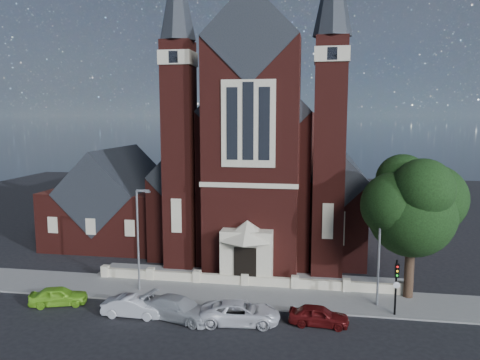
% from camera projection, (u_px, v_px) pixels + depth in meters
% --- Properties ---
extents(ground, '(120.00, 120.00, 0.00)m').
position_uv_depth(ground, '(258.00, 255.00, 46.07)').
color(ground, black).
rests_on(ground, ground).
extents(pavement_strip, '(60.00, 5.00, 0.12)m').
position_uv_depth(pavement_strip, '(241.00, 295.00, 35.81)').
color(pavement_strip, slate).
rests_on(pavement_strip, ground).
extents(forecourt_paving, '(26.00, 3.00, 0.14)m').
position_uv_depth(forecourt_paving, '(249.00, 278.00, 39.72)').
color(forecourt_paving, slate).
rests_on(forecourt_paving, ground).
extents(forecourt_wall, '(24.00, 0.40, 0.90)m').
position_uv_depth(forecourt_wall, '(245.00, 286.00, 37.77)').
color(forecourt_wall, '#B9B093').
rests_on(forecourt_wall, ground).
extents(church, '(20.01, 34.90, 29.20)m').
position_uv_depth(church, '(268.00, 164.00, 52.71)').
color(church, '#471713').
rests_on(church, ground).
extents(parish_hall, '(12.00, 12.20, 10.24)m').
position_uv_depth(parish_hall, '(117.00, 205.00, 51.06)').
color(parish_hall, '#471713').
rests_on(parish_hall, ground).
extents(street_tree, '(6.40, 6.60, 10.70)m').
position_uv_depth(street_tree, '(415.00, 208.00, 33.99)').
color(street_tree, black).
rests_on(street_tree, ground).
extents(street_lamp_left, '(1.16, 0.22, 8.09)m').
position_uv_depth(street_lamp_left, '(139.00, 234.00, 35.98)').
color(street_lamp_left, gray).
rests_on(street_lamp_left, ground).
extents(street_lamp_right, '(1.16, 0.22, 8.09)m').
position_uv_depth(street_lamp_right, '(381.00, 245.00, 33.05)').
color(street_lamp_right, gray).
rests_on(street_lamp_right, ground).
extents(traffic_signal, '(0.28, 0.42, 4.00)m').
position_uv_depth(traffic_signal, '(396.00, 280.00, 31.64)').
color(traffic_signal, black).
rests_on(traffic_signal, ground).
extents(car_lime_van, '(4.33, 2.82, 1.37)m').
position_uv_depth(car_lime_van, '(59.00, 296.00, 33.88)').
color(car_lime_van, '#79C327').
rests_on(car_lime_van, ground).
extents(car_silver_a, '(4.22, 1.51, 1.39)m').
position_uv_depth(car_silver_a, '(133.00, 306.00, 31.99)').
color(car_silver_a, '#ACAEB4').
rests_on(car_silver_a, ground).
extents(car_silver_b, '(5.57, 3.48, 1.50)m').
position_uv_depth(car_silver_b, '(179.00, 308.00, 31.51)').
color(car_silver_b, '#A4A8AB').
rests_on(car_silver_b, ground).
extents(car_white_suv, '(5.53, 3.01, 1.47)m').
position_uv_depth(car_white_suv, '(240.00, 313.00, 30.90)').
color(car_white_suv, white).
rests_on(car_white_suv, ground).
extents(car_dark_red, '(4.00, 1.78, 1.34)m').
position_uv_depth(car_dark_red, '(319.00, 315.00, 30.60)').
color(car_dark_red, '#500D0E').
rests_on(car_dark_red, ground).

